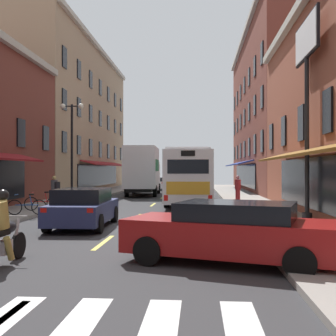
% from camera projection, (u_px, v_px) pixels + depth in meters
% --- Properties ---
extents(ground_plane, '(34.80, 80.00, 0.10)m').
position_uv_depth(ground_plane, '(125.00, 227.00, 15.31)').
color(ground_plane, '#333335').
extents(lane_centre_dashes, '(0.14, 73.90, 0.01)m').
position_uv_depth(lane_centre_dashes, '(124.00, 227.00, 15.06)').
color(lane_centre_dashes, '#DBCC4C').
rests_on(lane_centre_dashes, ground).
extents(sidewalk_right, '(3.00, 80.00, 0.14)m').
position_uv_depth(sidewalk_right, '(287.00, 226.00, 14.88)').
color(sidewalk_right, gray).
rests_on(sidewalk_right, ground).
extents(billboard_sign, '(0.40, 3.25, 8.00)m').
position_uv_depth(billboard_sign, '(307.00, 63.00, 16.47)').
color(billboard_sign, black).
rests_on(billboard_sign, sidewalk_right).
extents(transit_bus, '(2.90, 11.73, 3.27)m').
position_uv_depth(transit_bus, '(188.00, 176.00, 26.25)').
color(transit_bus, silver).
rests_on(transit_bus, ground).
extents(box_truck, '(2.70, 7.98, 3.90)m').
position_uv_depth(box_truck, '(143.00, 171.00, 33.69)').
color(box_truck, white).
rests_on(box_truck, ground).
extents(sedan_near, '(2.07, 4.27, 1.31)m').
position_uv_depth(sedan_near, '(157.00, 183.00, 43.45)').
color(sedan_near, silver).
rests_on(sedan_near, ground).
extents(sedan_mid, '(2.05, 4.35, 1.42)m').
position_uv_depth(sedan_mid, '(83.00, 208.00, 14.96)').
color(sedan_mid, navy).
rests_on(sedan_mid, ground).
extents(sedan_far, '(4.90, 3.11, 1.37)m').
position_uv_depth(sedan_far, '(230.00, 231.00, 9.18)').
color(sedan_far, maroon).
rests_on(sedan_far, ground).
extents(motorcycle_rider, '(0.62, 2.07, 1.66)m').
position_uv_depth(motorcycle_rider, '(3.00, 233.00, 8.91)').
color(motorcycle_rider, black).
rests_on(motorcycle_rider, ground).
extents(bicycle_near, '(1.70, 0.48, 0.91)m').
position_uv_depth(bicycle_near, '(27.00, 207.00, 17.84)').
color(bicycle_near, black).
rests_on(bicycle_near, sidewalk_left).
extents(bicycle_mid, '(1.70, 0.48, 0.91)m').
position_uv_depth(bicycle_mid, '(42.00, 203.00, 19.75)').
color(bicycle_mid, black).
rests_on(bicycle_mid, sidewalk_left).
extents(pedestrian_near, '(0.52, 0.45, 1.63)m').
position_uv_depth(pedestrian_near, '(55.00, 190.00, 22.46)').
color(pedestrian_near, '#4C4C51').
rests_on(pedestrian_near, sidewalk_left).
extents(pedestrian_mid, '(0.36, 0.36, 1.61)m').
position_uv_depth(pedestrian_mid, '(238.00, 189.00, 24.84)').
color(pedestrian_mid, maroon).
rests_on(pedestrian_mid, sidewalk_right).
extents(street_lamp_twin, '(1.42, 0.32, 5.91)m').
position_uv_depth(street_lamp_twin, '(72.00, 148.00, 24.50)').
color(street_lamp_twin, black).
rests_on(street_lamp_twin, sidewalk_left).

